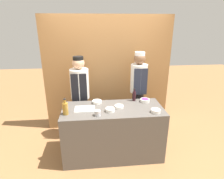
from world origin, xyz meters
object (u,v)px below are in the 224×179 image
at_px(sauce_bowl_purple, 145,100).
at_px(bottle_wine, 134,96).
at_px(sauce_bowl_green, 119,106).
at_px(cutting_board, 85,109).
at_px(bottle_vinegar, 65,108).
at_px(sauce_bowl_yellow, 110,110).
at_px(chef_left, 80,95).
at_px(chef_right, 138,91).
at_px(sauce_bowl_orange, 97,102).
at_px(sauce_bowl_white, 156,111).
at_px(cup_steel, 98,113).

height_order(sauce_bowl_purple, bottle_wine, bottle_wine).
bearing_deg(sauce_bowl_green, cutting_board, -178.50).
xyz_separation_m(sauce_bowl_purple, bottle_vinegar, (-1.35, -0.35, 0.07)).
bearing_deg(sauce_bowl_purple, sauce_bowl_yellow, -153.95).
bearing_deg(chef_left, chef_right, 0.01).
distance_m(sauce_bowl_yellow, bottle_wine, 0.62).
bearing_deg(sauce_bowl_orange, cutting_board, -130.00).
relative_size(sauce_bowl_green, chef_left, 0.09).
relative_size(sauce_bowl_white, bottle_wine, 0.62).
bearing_deg(sauce_bowl_purple, chef_left, 160.98).
xyz_separation_m(cup_steel, chef_left, (-0.31, 0.85, -0.03)).
bearing_deg(cutting_board, sauce_bowl_orange, 50.00).
bearing_deg(bottle_wine, cup_steel, -142.68).
distance_m(sauce_bowl_yellow, sauce_bowl_white, 0.72).
height_order(sauce_bowl_white, cutting_board, sauce_bowl_white).
bearing_deg(chef_left, sauce_bowl_white, -34.23).
bearing_deg(sauce_bowl_green, sauce_bowl_purple, 22.16).
height_order(cup_steel, chef_right, chef_right).
bearing_deg(chef_left, sauce_bowl_orange, -50.19).
relative_size(sauce_bowl_orange, sauce_bowl_green, 1.08).
relative_size(sauce_bowl_white, cup_steel, 1.56).
height_order(sauce_bowl_purple, cutting_board, sauce_bowl_purple).
relative_size(sauce_bowl_yellow, sauce_bowl_white, 1.00).
height_order(sauce_bowl_orange, cutting_board, sauce_bowl_orange).
distance_m(bottle_vinegar, cup_steel, 0.50).
bearing_deg(chef_right, sauce_bowl_orange, -155.57).
bearing_deg(sauce_bowl_orange, sauce_bowl_green, -32.53).
xyz_separation_m(sauce_bowl_orange, chef_left, (-0.31, 0.38, -0.01)).
height_order(bottle_wine, bottle_vinegar, bottle_vinegar).
bearing_deg(sauce_bowl_purple, bottle_vinegar, -165.40).
relative_size(sauce_bowl_purple, cutting_board, 0.50).
height_order(sauce_bowl_yellow, chef_left, chef_left).
height_order(sauce_bowl_purple, sauce_bowl_orange, sauce_bowl_purple).
bearing_deg(bottle_vinegar, chef_left, 76.64).
xyz_separation_m(bottle_wine, chef_right, (0.15, 0.33, -0.03)).
xyz_separation_m(sauce_bowl_purple, cutting_board, (-1.07, -0.22, -0.02)).
bearing_deg(chef_left, cup_steel, -69.80).
bearing_deg(cutting_board, bottle_vinegar, -154.83).
bearing_deg(bottle_wine, sauce_bowl_orange, -175.96).
distance_m(sauce_bowl_white, bottle_vinegar, 1.42).
distance_m(sauce_bowl_white, chef_left, 1.49).
relative_size(sauce_bowl_orange, sauce_bowl_white, 1.09).
xyz_separation_m(sauce_bowl_yellow, cup_steel, (-0.20, -0.12, 0.01)).
distance_m(bottle_wine, chef_left, 1.05).
xyz_separation_m(sauce_bowl_orange, sauce_bowl_green, (0.36, -0.23, -0.00)).
xyz_separation_m(sauce_bowl_orange, bottle_wine, (0.68, 0.05, 0.07)).
height_order(sauce_bowl_orange, bottle_vinegar, bottle_vinegar).
bearing_deg(sauce_bowl_green, cup_steel, -146.79).
distance_m(sauce_bowl_purple, sauce_bowl_yellow, 0.73).
distance_m(sauce_bowl_orange, sauce_bowl_green, 0.43).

